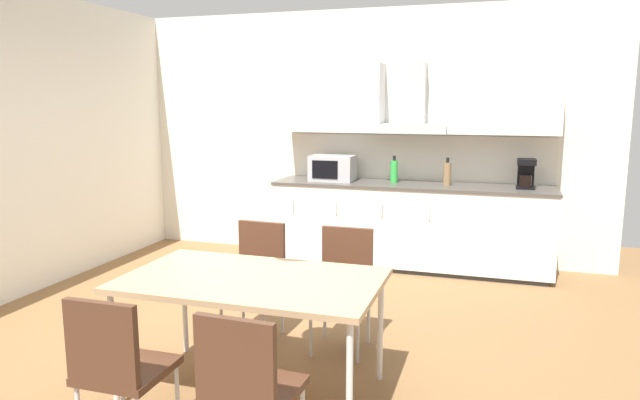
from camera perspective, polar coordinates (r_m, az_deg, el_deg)
ground_plane at (r=4.45m, az=-6.58°, el=-13.95°), size 7.35×7.96×0.02m
wall_back at (r=6.65m, az=2.71°, el=6.50°), size 5.88×0.10×2.80m
kitchen_counter at (r=6.25m, az=8.96°, el=-2.52°), size 2.95×0.68×0.92m
backsplash_tile at (r=6.44m, az=9.54°, el=4.19°), size 2.93×0.02×0.50m
upper_wall_cabinets at (r=6.26m, az=9.50°, el=9.90°), size 2.93×0.40×0.75m
microwave at (r=6.33m, az=1.28°, el=3.22°), size 0.48×0.35×0.28m
coffee_maker at (r=6.12m, az=19.90°, el=2.50°), size 0.18×0.19×0.30m
bottle_brown at (r=6.10m, az=12.60°, el=2.60°), size 0.08×0.08×0.29m
bottle_green at (r=6.23m, az=7.42°, el=2.89°), size 0.08×0.08×0.29m
dining_table at (r=3.48m, az=-6.81°, el=-8.37°), size 1.54×0.91×0.74m
chair_far_right at (r=4.17m, az=2.38°, el=-7.58°), size 0.40×0.40×0.87m
chair_near_right at (r=2.71m, az=-7.38°, el=-17.61°), size 0.42×0.42×0.87m
chair_near_left at (r=3.04m, az=-19.68°, el=-14.98°), size 0.40×0.40×0.87m
chair_far_left at (r=4.39m, az=-6.38°, el=-6.74°), size 0.42×0.42×0.87m
pendant_lamp at (r=3.31m, az=-7.21°, el=10.79°), size 0.32×0.32×0.22m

